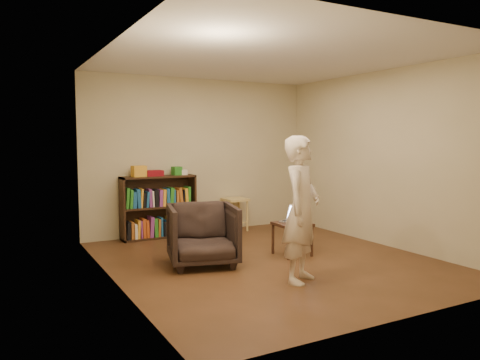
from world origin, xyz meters
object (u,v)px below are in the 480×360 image
bookshelf (158,210)px  person (301,209)px  side_table (292,228)px  stool (235,204)px  armchair (203,235)px  laptop (295,218)px

bookshelf → person: 3.10m
side_table → person: person is taller
stool → person: (-0.73, -2.94, 0.36)m
armchair → laptop: armchair is taller
laptop → person: person is taller
laptop → person: size_ratio=0.28×
stool → side_table: size_ratio=1.26×
bookshelf → person: (0.64, -3.01, 0.37)m
stool → side_table: (-0.13, -1.92, -0.08)m
side_table → person: size_ratio=0.28×
side_table → person: 1.26m
bookshelf → armchair: bearing=-91.5°
side_table → laptop: (0.07, 0.05, 0.13)m
armchair → person: (0.69, -1.15, 0.42)m
person → side_table: bearing=24.4°
bookshelf → laptop: (1.31, -1.93, 0.06)m
laptop → side_table: bearing=-85.7°
bookshelf → armchair: 1.86m
armchair → laptop: size_ratio=1.91×
side_table → laptop: 0.15m
stool → side_table: 1.92m
person → laptop: bearing=22.7°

